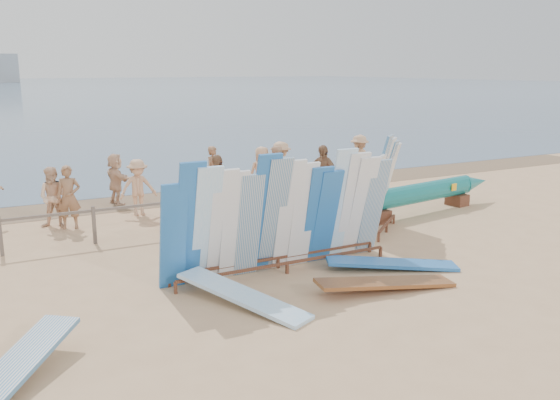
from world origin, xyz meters
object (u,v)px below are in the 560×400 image
side_surfboard_rack (380,188)px  stroller (243,201)px  beachgoer_4 (217,188)px  flat_board_d (392,269)px  flat_board_e (11,389)px  beach_chair_left (180,218)px  beachgoer_7 (214,172)px  beachgoer_3 (138,187)px  beachgoer_1 (69,197)px  beachgoer_10 (322,175)px  beachgoer_2 (54,197)px  beachgoer_9 (281,169)px  outrigger_canoe (421,194)px  main_surfboard_rack (282,218)px  beachgoer_extra_0 (359,160)px  flat_board_c (385,290)px  flat_board_a (242,305)px  vendor_table (319,231)px  beachgoer_8 (275,174)px  beach_chair_right (224,208)px  beachgoer_6 (262,173)px  beachgoer_5 (116,179)px

side_surfboard_rack → stroller: (-2.46, 2.84, -0.65)m
beachgoer_4 → flat_board_d: bearing=-16.5°
flat_board_e → beach_chair_left: 8.00m
beachgoer_7 → beachgoer_3: size_ratio=1.03×
beachgoer_1 → beachgoer_4: size_ratio=0.91×
beach_chair_left → beachgoer_10: 4.66m
beachgoer_2 → beachgoer_9: beachgoer_9 is taller
outrigger_canoe → beachgoer_4: bearing=151.0°
beachgoer_9 → beachgoer_4: bearing=106.2°
main_surfboard_rack → beachgoer_7: bearing=79.1°
flat_board_d → beachgoer_extra_0: size_ratio=1.51×
flat_board_d → beach_chair_left: size_ratio=3.28×
beach_chair_left → beachgoer_1: 2.87m
flat_board_c → beachgoer_4: beachgoer_4 is taller
flat_board_a → beachgoer_7: 9.09m
vendor_table → beachgoer_extra_0: 7.71m
beachgoer_extra_0 → beachgoer_8: (-3.81, -0.97, -0.02)m
vendor_table → flat_board_c: vendor_table is taller
beach_chair_right → beachgoer_6: size_ratio=0.50×
main_surfboard_rack → beachgoer_10: 6.02m
beach_chair_right → beachgoer_6: beachgoer_6 is taller
beachgoer_1 → beachgoer_5: bearing=71.4°
main_surfboard_rack → flat_board_e: 5.88m
beachgoer_8 → beachgoer_1: bearing=-3.8°
vendor_table → beachgoer_3: (-2.84, 5.03, 0.38)m
flat_board_a → beachgoer_6: bearing=36.7°
side_surfboard_rack → beach_chair_left: side_surfboard_rack is taller
beach_chair_right → beachgoer_7: beachgoer_7 is taller
outrigger_canoe → beachgoer_4: size_ratio=3.45×
beachgoer_3 → beachgoer_2: bearing=-171.7°
beachgoer_7 → stroller: bearing=-121.8°
flat_board_d → beach_chair_left: beach_chair_left is taller
beachgoer_2 → beachgoer_5: bearing=72.4°
flat_board_e → main_surfboard_rack: bearing=62.5°
stroller → beachgoer_10: 2.80m
beachgoer_10 → beachgoer_9: (-0.45, 1.81, -0.04)m
beach_chair_left → beachgoer_7: size_ratio=0.50×
flat_board_e → beachgoer_1: (1.98, 7.86, 0.82)m
side_surfboard_rack → beachgoer_6: side_surfboard_rack is taller
flat_board_a → beachgoer_10: beachgoer_10 is taller
flat_board_c → beachgoer_2: bearing=42.4°
side_surfboard_rack → beachgoer_7: 6.23m
vendor_table → beachgoer_2: 6.97m
main_surfboard_rack → flat_board_a: main_surfboard_rack is taller
flat_board_c → beachgoer_7: 9.21m
beachgoer_2 → beachgoer_3: bearing=35.2°
flat_board_c → beachgoer_6: bearing=0.4°
beachgoer_2 → beachgoer_9: bearing=33.7°
flat_board_e → beachgoer_8: 11.52m
beachgoer_10 → beachgoer_3: (-5.18, 1.40, -0.13)m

